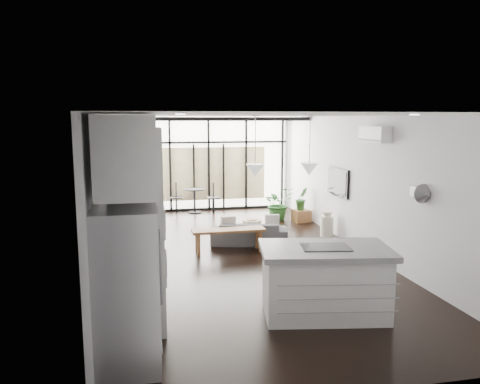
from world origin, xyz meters
name	(u,v)px	position (x,y,z in m)	size (l,w,h in m)	color
floor	(243,255)	(0.00, 0.00, 0.00)	(5.00, 10.00, 0.00)	black
ceiling	(243,116)	(0.00, 0.00, 2.80)	(5.00, 10.00, 0.00)	white
wall_left	(113,191)	(-2.50, 0.00, 1.40)	(0.02, 10.00, 2.80)	white
wall_right	(359,183)	(2.50, 0.00, 1.40)	(0.02, 10.00, 2.80)	white
wall_back	(208,164)	(0.00, 5.00, 1.40)	(5.00, 0.02, 2.80)	white
wall_front	(353,260)	(0.00, -5.00, 1.40)	(5.00, 0.02, 2.80)	white
glazing	(209,164)	(0.00, 4.88, 1.40)	(5.00, 0.20, 2.80)	black
skylight	(213,118)	(0.00, 4.00, 2.77)	(4.70, 1.90, 0.06)	white
neighbour_building	(209,174)	(0.00, 4.95, 1.10)	(3.50, 0.02, 1.60)	beige
island	(325,281)	(0.50, -3.10, 0.49)	(1.79, 1.06, 0.98)	silver
cooktop	(326,247)	(0.50, -3.10, 0.98)	(0.66, 0.44, 0.01)	black
fridge	(126,288)	(-2.16, -3.95, 0.90)	(0.70, 0.87, 1.80)	#9FA0A4
appliance_column	(136,232)	(-2.05, -3.05, 1.31)	(0.68, 0.71, 2.63)	silver
upper_cabinets	(127,153)	(-2.12, -3.50, 2.35)	(0.62, 1.75, 0.86)	silver
pendant_left	(255,171)	(-0.40, -2.65, 2.02)	(0.26, 0.26, 0.18)	white
pendant_right	(309,169)	(0.40, -2.65, 2.02)	(0.26, 0.26, 0.18)	white
sofa	(249,229)	(0.31, 0.83, 0.33)	(1.68, 0.49, 0.66)	#4A4A4D
console_bench	(229,240)	(-0.25, 0.27, 0.24)	(1.52, 0.38, 0.49)	brown
pouf	(252,227)	(0.56, 1.60, 0.18)	(0.45, 0.45, 0.36)	beige
crate	(301,216)	(2.20, 2.75, 0.16)	(0.42, 0.42, 0.32)	brown
plant_tall	(278,207)	(1.66, 3.11, 0.35)	(0.82, 0.91, 0.71)	#275D25
plant_crate	(301,205)	(2.20, 2.75, 0.45)	(0.34, 0.62, 0.27)	#275D25
milk_can	(327,224)	(2.25, 1.08, 0.30)	(0.30, 0.30, 0.60)	silver
bistro_set	(195,201)	(-0.47, 4.54, 0.36)	(1.50, 0.60, 0.72)	black
tv	(338,182)	(2.46, 1.00, 1.30)	(0.05, 1.10, 0.65)	black
ac_unit	(375,134)	(2.38, -0.80, 2.45)	(0.22, 0.90, 0.30)	white
framed_art	(113,187)	(-2.47, -0.50, 1.55)	(0.04, 0.70, 0.90)	black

